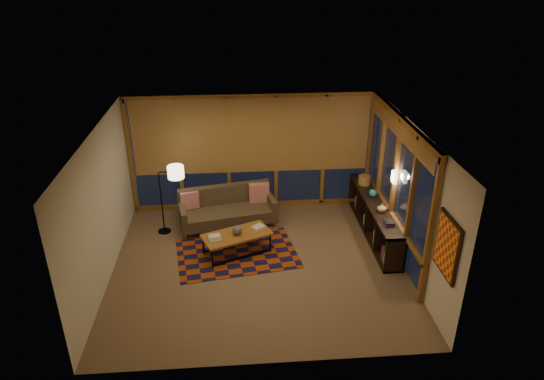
{
  "coord_description": "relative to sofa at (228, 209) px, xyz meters",
  "views": [
    {
      "loc": [
        -0.36,
        -7.73,
        5.33
      ],
      "look_at": [
        0.3,
        0.63,
        1.28
      ],
      "focal_mm": 32.0,
      "sensor_mm": 36.0,
      "label": 1
    }
  ],
  "objects": [
    {
      "name": "basket",
      "position": [
        3.06,
        0.34,
        0.42
      ],
      "size": [
        0.29,
        0.29,
        0.2
      ],
      "primitive_type": "cylinder",
      "rotation": [
        0.0,
        0.0,
        0.11
      ],
      "color": "#B28047",
      "rests_on": "bookshelf"
    },
    {
      "name": "wall_sconce",
      "position": [
        3.21,
        -1.1,
        1.14
      ],
      "size": [
        0.12,
        0.18,
        0.22
      ],
      "primitive_type": null,
      "color": "#FEF0CB",
      "rests_on": "walls"
    },
    {
      "name": "walls",
      "position": [
        0.59,
        -1.55,
        0.94
      ],
      "size": [
        5.51,
        5.01,
        2.7
      ],
      "color": "beige",
      "rests_on": "floor"
    },
    {
      "name": "area_rug",
      "position": [
        0.17,
        -1.14,
        -0.41
      ],
      "size": [
        2.53,
        1.89,
        0.01
      ],
      "primitive_type": "cube",
      "rotation": [
        0.0,
        0.0,
        0.16
      ],
      "color": "#93380E",
      "rests_on": "floor"
    },
    {
      "name": "coffee_table",
      "position": [
        0.18,
        -1.11,
        -0.19
      ],
      "size": [
        1.46,
        1.06,
        0.44
      ],
      "primitive_type": null,
      "rotation": [
        0.0,
        0.0,
        0.39
      ],
      "color": "olive",
      "rests_on": "floor"
    },
    {
      "name": "bookshelf",
      "position": [
        3.08,
        -0.56,
        -0.05
      ],
      "size": [
        0.4,
        2.95,
        0.74
      ],
      "primitive_type": null,
      "color": "black",
      "rests_on": "floor"
    },
    {
      "name": "ceramic_pot",
      "position": [
        0.19,
        -1.12,
        0.12
      ],
      "size": [
        0.23,
        0.23,
        0.19
      ],
      "primitive_type": "sphere",
      "rotation": [
        0.0,
        0.0,
        0.31
      ],
      "color": "black",
      "rests_on": "coffee_table"
    },
    {
      "name": "wall_art",
      "position": [
        3.3,
        -3.4,
        1.04
      ],
      "size": [
        0.06,
        0.74,
        0.94
      ],
      "primitive_type": null,
      "color": "red",
      "rests_on": "walls"
    },
    {
      "name": "shelf_book_stack",
      "position": [
        3.08,
        -1.47,
        0.36
      ],
      "size": [
        0.21,
        0.25,
        0.06
      ],
      "primitive_type": null,
      "rotation": [
        0.0,
        0.0,
        0.29
      ],
      "color": "beige",
      "rests_on": "bookshelf"
    },
    {
      "name": "floor",
      "position": [
        0.59,
        -1.55,
        -0.41
      ],
      "size": [
        5.5,
        5.0,
        0.01
      ],
      "primitive_type": "cube",
      "color": "#7A684C",
      "rests_on": "ground"
    },
    {
      "name": "book_stack_b",
      "position": [
        0.61,
        -0.94,
        0.05
      ],
      "size": [
        0.31,
        0.29,
        0.05
      ],
      "primitive_type": null,
      "rotation": [
        0.0,
        0.0,
        0.63
      ],
      "color": "beige",
      "rests_on": "coffee_table"
    },
    {
      "name": "window_wall_back",
      "position": [
        0.59,
        0.88,
        0.94
      ],
      "size": [
        5.3,
        0.16,
        2.6
      ],
      "primitive_type": null,
      "color": "olive",
      "rests_on": "walls"
    },
    {
      "name": "pillow_left",
      "position": [
        -0.8,
        0.06,
        0.19
      ],
      "size": [
        0.41,
        0.25,
        0.39
      ],
      "primitive_type": null,
      "rotation": [
        0.0,
        0.0,
        0.32
      ],
      "color": "#B60F0F",
      "rests_on": "sofa"
    },
    {
      "name": "floor_lamp",
      "position": [
        -1.36,
        -0.14,
        0.35
      ],
      "size": [
        0.52,
        0.35,
        1.53
      ],
      "primitive_type": null,
      "rotation": [
        0.0,
        0.0,
        -0.04
      ],
      "color": "black",
      "rests_on": "floor"
    },
    {
      "name": "book_stack_a",
      "position": [
        -0.24,
        -1.27,
        0.06
      ],
      "size": [
        0.28,
        0.24,
        0.07
      ],
      "primitive_type": null,
      "rotation": [
        0.0,
        0.0,
        0.22
      ],
      "color": "beige",
      "rests_on": "coffee_table"
    },
    {
      "name": "ceiling",
      "position": [
        0.59,
        -1.55,
        2.29
      ],
      "size": [
        5.5,
        5.0,
        0.01
      ],
      "primitive_type": "cube",
      "color": "silver",
      "rests_on": "walls"
    },
    {
      "name": "window_wall_right",
      "position": [
        3.27,
        -0.95,
        0.94
      ],
      "size": [
        0.16,
        3.7,
        2.6
      ],
      "primitive_type": null,
      "color": "olive",
      "rests_on": "walls"
    },
    {
      "name": "pillow_right",
      "position": [
        0.7,
        0.3,
        0.22
      ],
      "size": [
        0.44,
        0.17,
        0.44
      ],
      "primitive_type": null,
      "rotation": [
        0.0,
        0.0,
        0.06
      ],
      "color": "#B60F0F",
      "rests_on": "sofa"
    },
    {
      "name": "vase",
      "position": [
        3.08,
        -0.98,
        0.42
      ],
      "size": [
        0.23,
        0.23,
        0.19
      ],
      "primitive_type": "imported",
      "rotation": [
        0.0,
        0.0,
        -0.31
      ],
      "color": "tan",
      "rests_on": "bookshelf"
    },
    {
      "name": "sofa",
      "position": [
        0.0,
        0.0,
        0.0
      ],
      "size": [
        2.14,
        1.2,
        0.83
      ],
      "primitive_type": null,
      "rotation": [
        0.0,
        0.0,
        0.2
      ],
      "color": "brown",
      "rests_on": "floor"
    },
    {
      "name": "teal_bowl",
      "position": [
        3.08,
        -0.3,
        0.41
      ],
      "size": [
        0.21,
        0.21,
        0.17
      ],
      "primitive_type": "sphere",
      "rotation": [
        0.0,
        0.0,
        -0.21
      ],
      "color": "teal",
      "rests_on": "bookshelf"
    }
  ]
}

